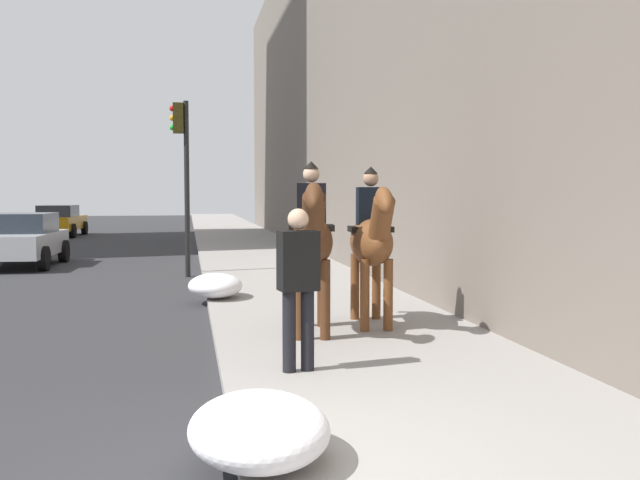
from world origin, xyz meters
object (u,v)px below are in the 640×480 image
object	(u,v)px
mounted_horse_near	(312,239)
pedestrian_greeting	(298,278)
car_mid_lane	(59,220)
mounted_horse_far	(372,239)
car_near_lane	(19,239)
traffic_light_near_curb	(183,160)

from	to	relation	value
mounted_horse_near	pedestrian_greeting	size ratio (longest dim) A/B	1.34
car_mid_lane	mounted_horse_far	bearing A→B (deg)	-158.35
mounted_horse_far	car_mid_lane	bearing A→B (deg)	-156.16
mounted_horse_far	pedestrian_greeting	world-z (taller)	mounted_horse_far
pedestrian_greeting	car_near_lane	distance (m)	14.06
mounted_horse_far	car_mid_lane	size ratio (longest dim) A/B	0.51
car_near_lane	car_mid_lane	xyz separation A→B (m)	(13.90, 1.32, -0.01)
mounted_horse_near	mounted_horse_far	distance (m)	1.02
car_near_lane	mounted_horse_far	bearing A→B (deg)	35.85
car_mid_lane	traffic_light_near_curb	world-z (taller)	traffic_light_near_curb
mounted_horse_near	car_mid_lane	bearing A→B (deg)	-155.35
pedestrian_greeting	car_mid_lane	bearing A→B (deg)	6.18
mounted_horse_near	car_mid_lane	distance (m)	25.98
mounted_horse_near	mounted_horse_far	bearing A→B (deg)	122.38
car_near_lane	traffic_light_near_curb	xyz separation A→B (m)	(-3.23, -4.39, 2.00)
pedestrian_greeting	traffic_light_near_curb	distance (m)	9.88
car_mid_lane	traffic_light_near_curb	xyz separation A→B (m)	(-17.13, -5.71, 2.01)
car_near_lane	car_mid_lane	distance (m)	13.96
mounted_horse_near	traffic_light_near_curb	world-z (taller)	traffic_light_near_curb
car_mid_lane	traffic_light_near_curb	bearing A→B (deg)	-158.70
mounted_horse_far	mounted_horse_near	bearing A→B (deg)	-60.67
mounted_horse_near	mounted_horse_far	size ratio (longest dim) A/B	1.02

